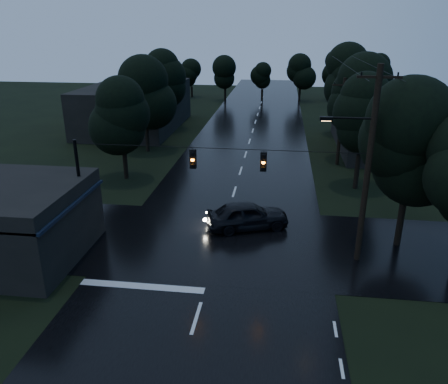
# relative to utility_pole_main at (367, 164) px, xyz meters

# --- Properties ---
(main_road) EXTENTS (12.00, 120.00, 0.02)m
(main_road) POSITION_rel_utility_pole_main_xyz_m (-7.41, 19.00, -5.26)
(main_road) COLOR black
(main_road) RESTS_ON ground
(cross_street) EXTENTS (60.00, 9.00, 0.02)m
(cross_street) POSITION_rel_utility_pole_main_xyz_m (-7.41, 1.00, -5.26)
(cross_street) COLOR black
(cross_street) RESTS_ON ground
(building_far_right) EXTENTS (10.00, 14.00, 4.40)m
(building_far_right) POSITION_rel_utility_pole_main_xyz_m (6.59, 23.00, -3.06)
(building_far_right) COLOR black
(building_far_right) RESTS_ON ground
(building_far_left) EXTENTS (10.00, 16.00, 5.00)m
(building_far_left) POSITION_rel_utility_pole_main_xyz_m (-21.41, 29.00, -2.76)
(building_far_left) COLOR black
(building_far_left) RESTS_ON ground
(utility_pole_main) EXTENTS (3.50, 0.30, 10.00)m
(utility_pole_main) POSITION_rel_utility_pole_main_xyz_m (0.00, 0.00, 0.00)
(utility_pole_main) COLOR black
(utility_pole_main) RESTS_ON ground
(utility_pole_far) EXTENTS (2.00, 0.30, 7.50)m
(utility_pole_far) POSITION_rel_utility_pole_main_xyz_m (0.89, 17.00, -1.38)
(utility_pole_far) COLOR black
(utility_pole_far) RESTS_ON ground
(anchor_pole_left) EXTENTS (0.18, 0.18, 6.00)m
(anchor_pole_left) POSITION_rel_utility_pole_main_xyz_m (-14.91, 0.00, -2.26)
(anchor_pole_left) COLOR black
(anchor_pole_left) RESTS_ON ground
(span_signals) EXTENTS (15.00, 0.37, 1.12)m
(span_signals) POSITION_rel_utility_pole_main_xyz_m (-6.85, -0.01, -0.01)
(span_signals) COLOR black
(span_signals) RESTS_ON ground
(tree_corner_near) EXTENTS (4.48, 4.48, 9.44)m
(tree_corner_near) POSITION_rel_utility_pole_main_xyz_m (2.59, 2.00, 0.74)
(tree_corner_near) COLOR black
(tree_corner_near) RESTS_ON ground
(tree_left_a) EXTENTS (3.92, 3.92, 8.26)m
(tree_left_a) POSITION_rel_utility_pole_main_xyz_m (-16.41, 11.00, -0.02)
(tree_left_a) COLOR black
(tree_left_a) RESTS_ON ground
(tree_left_b) EXTENTS (4.20, 4.20, 8.85)m
(tree_left_b) POSITION_rel_utility_pole_main_xyz_m (-17.01, 19.00, 0.36)
(tree_left_b) COLOR black
(tree_left_b) RESTS_ON ground
(tree_left_c) EXTENTS (4.48, 4.48, 9.44)m
(tree_left_c) POSITION_rel_utility_pole_main_xyz_m (-17.61, 29.00, 0.74)
(tree_left_c) COLOR black
(tree_left_c) RESTS_ON ground
(tree_right_a) EXTENTS (4.20, 4.20, 8.85)m
(tree_right_a) POSITION_rel_utility_pole_main_xyz_m (1.59, 11.00, 0.36)
(tree_right_a) COLOR black
(tree_right_a) RESTS_ON ground
(tree_right_b) EXTENTS (4.48, 4.48, 9.44)m
(tree_right_b) POSITION_rel_utility_pole_main_xyz_m (2.19, 19.00, 0.74)
(tree_right_b) COLOR black
(tree_right_b) RESTS_ON ground
(tree_right_c) EXTENTS (4.76, 4.76, 10.03)m
(tree_right_c) POSITION_rel_utility_pole_main_xyz_m (2.79, 29.00, 1.11)
(tree_right_c) COLOR black
(tree_right_c) RESTS_ON ground
(car) EXTENTS (5.32, 3.53, 1.68)m
(car) POSITION_rel_utility_pole_main_xyz_m (-5.98, 3.04, -4.42)
(car) COLOR black
(car) RESTS_ON ground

